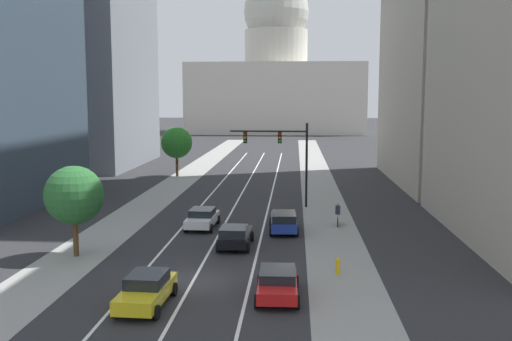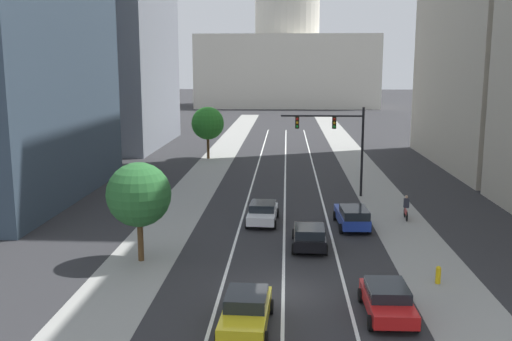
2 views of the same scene
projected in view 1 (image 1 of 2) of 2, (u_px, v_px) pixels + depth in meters
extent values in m
plane|color=#2B2B2D|center=(251.00, 177.00, 69.73)|extent=(400.00, 400.00, 0.00)
cube|color=gray|center=(178.00, 182.00, 65.30)|extent=(3.86, 130.00, 0.01)
cube|color=gray|center=(318.00, 183.00, 64.25)|extent=(3.86, 130.00, 0.01)
cube|color=white|center=(208.00, 198.00, 55.08)|extent=(0.16, 90.00, 0.01)
cube|color=white|center=(239.00, 198.00, 54.88)|extent=(0.16, 90.00, 0.01)
cube|color=white|center=(271.00, 198.00, 54.68)|extent=(0.16, 90.00, 0.01)
cube|color=gray|center=(82.00, 53.00, 80.00)|extent=(15.82, 23.38, 31.13)
cube|color=beige|center=(276.00, 98.00, 155.80)|extent=(46.09, 23.55, 18.29)
cylinder|color=beige|center=(276.00, 47.00, 154.10)|extent=(16.67, 16.67, 8.85)
sphere|color=beige|center=(276.00, 12.00, 152.95)|extent=(17.13, 17.13, 17.13)
cube|color=black|center=(236.00, 237.00, 37.05)|extent=(1.90, 4.39, 0.62)
cube|color=black|center=(234.00, 231.00, 36.15)|extent=(1.71, 2.11, 0.51)
cylinder|color=black|center=(225.00, 236.00, 38.63)|extent=(0.23, 0.64, 0.64)
cylinder|color=black|center=(252.00, 236.00, 38.47)|extent=(0.23, 0.64, 0.64)
cylinder|color=black|center=(218.00, 247.00, 35.70)|extent=(0.23, 0.64, 0.64)
cylinder|color=black|center=(247.00, 248.00, 35.55)|extent=(0.23, 0.64, 0.64)
cube|color=red|center=(278.00, 285.00, 27.56)|extent=(1.89, 4.24, 0.57)
cube|color=black|center=(278.00, 274.00, 27.64)|extent=(1.71, 2.29, 0.46)
cylinder|color=black|center=(260.00, 281.00, 29.06)|extent=(0.23, 0.64, 0.64)
cylinder|color=black|center=(296.00, 282.00, 28.97)|extent=(0.23, 0.64, 0.64)
cylinder|color=black|center=(257.00, 301.00, 26.22)|extent=(0.23, 0.64, 0.64)
cylinder|color=black|center=(297.00, 302.00, 26.13)|extent=(0.23, 0.64, 0.64)
cube|color=silver|center=(202.00, 219.00, 42.36)|extent=(2.00, 4.49, 0.59)
cube|color=black|center=(202.00, 212.00, 42.30)|extent=(1.76, 2.23, 0.51)
cylinder|color=black|center=(195.00, 219.00, 43.98)|extent=(0.25, 0.65, 0.64)
cylinder|color=black|center=(218.00, 219.00, 43.78)|extent=(0.25, 0.65, 0.64)
cylinder|color=black|center=(186.00, 228.00, 41.01)|extent=(0.25, 0.65, 0.64)
cylinder|color=black|center=(211.00, 228.00, 40.81)|extent=(0.25, 0.65, 0.64)
cube|color=yellow|center=(146.00, 293.00, 26.42)|extent=(1.98, 4.57, 0.64)
cube|color=black|center=(147.00, 279.00, 26.51)|extent=(1.73, 2.14, 0.54)
cylinder|color=black|center=(138.00, 288.00, 28.07)|extent=(0.25, 0.65, 0.64)
cylinder|color=black|center=(174.00, 289.00, 27.87)|extent=(0.25, 0.65, 0.64)
cylinder|color=black|center=(116.00, 311.00, 25.06)|extent=(0.25, 0.65, 0.64)
cylinder|color=black|center=(156.00, 312.00, 24.86)|extent=(0.25, 0.65, 0.64)
cube|color=#1E389E|center=(283.00, 222.00, 41.30)|extent=(1.98, 4.78, 0.68)
cube|color=black|center=(284.00, 217.00, 40.15)|extent=(1.74, 2.66, 0.53)
cylinder|color=black|center=(271.00, 222.00, 42.95)|extent=(0.25, 0.65, 0.64)
cylinder|color=black|center=(295.00, 222.00, 42.91)|extent=(0.25, 0.65, 0.64)
cylinder|color=black|center=(271.00, 232.00, 39.78)|extent=(0.25, 0.65, 0.64)
cylinder|color=black|center=(297.00, 232.00, 39.74)|extent=(0.25, 0.65, 0.64)
cylinder|color=black|center=(307.00, 165.00, 49.98)|extent=(0.20, 0.20, 7.30)
cylinder|color=black|center=(268.00, 131.00, 49.83)|extent=(6.63, 0.14, 0.14)
cube|color=black|center=(280.00, 138.00, 49.83)|extent=(0.32, 0.28, 0.96)
sphere|color=red|center=(280.00, 134.00, 49.65)|extent=(0.20, 0.20, 0.20)
sphere|color=orange|center=(280.00, 138.00, 49.69)|extent=(0.20, 0.20, 0.20)
sphere|color=green|center=(280.00, 141.00, 49.72)|extent=(0.20, 0.20, 0.20)
cube|color=black|center=(245.00, 138.00, 50.03)|extent=(0.32, 0.28, 0.96)
sphere|color=red|center=(245.00, 134.00, 49.85)|extent=(0.20, 0.20, 0.20)
sphere|color=orange|center=(245.00, 138.00, 49.88)|extent=(0.20, 0.20, 0.20)
sphere|color=green|center=(245.00, 141.00, 49.92)|extent=(0.20, 0.20, 0.20)
cylinder|color=yellow|center=(338.00, 268.00, 31.21)|extent=(0.26, 0.26, 0.70)
sphere|color=yellow|center=(338.00, 260.00, 31.16)|extent=(0.26, 0.26, 0.26)
cylinder|color=yellow|center=(338.00, 268.00, 31.05)|extent=(0.10, 0.12, 0.10)
cylinder|color=black|center=(338.00, 223.00, 42.61)|extent=(0.09, 0.66, 0.66)
cylinder|color=black|center=(338.00, 220.00, 43.63)|extent=(0.09, 0.66, 0.66)
cube|color=#A51919|center=(338.00, 218.00, 43.09)|extent=(0.12, 1.00, 0.36)
cube|color=#262833|center=(338.00, 210.00, 42.96)|extent=(0.38, 0.30, 0.64)
sphere|color=tan|center=(338.00, 204.00, 42.98)|extent=(0.22, 0.22, 0.22)
cylinder|color=#51381E|center=(76.00, 236.00, 34.68)|extent=(0.32, 0.32, 2.50)
sphere|color=#28612D|center=(74.00, 195.00, 34.36)|extent=(3.50, 3.50, 3.50)
cylinder|color=#51381E|center=(177.00, 165.00, 69.72)|extent=(0.32, 0.32, 2.79)
sphere|color=#2B7C28|center=(177.00, 143.00, 69.38)|extent=(3.74, 3.74, 3.74)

